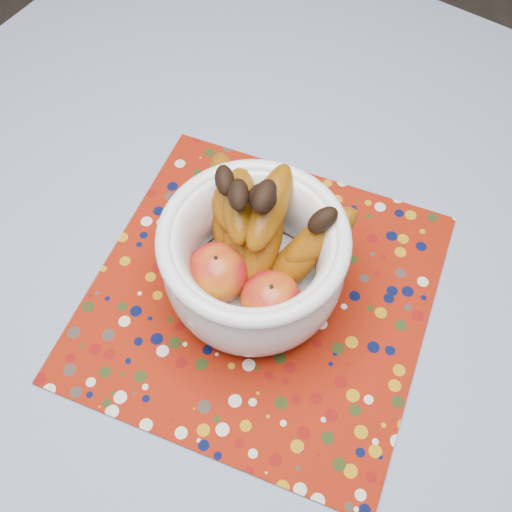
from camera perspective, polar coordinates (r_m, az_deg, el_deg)
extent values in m
plane|color=#2D2826|center=(1.55, -0.06, -14.48)|extent=(4.00, 4.00, 0.00)
cube|color=brown|center=(0.87, -0.10, -1.24)|extent=(1.20, 1.20, 0.04)
cylinder|color=brown|center=(1.63, -5.34, 15.21)|extent=(0.06, 0.06, 0.71)
cube|color=#617BA3|center=(0.85, -0.10, -0.42)|extent=(1.32, 1.32, 0.01)
cube|color=maroon|center=(0.81, 0.41, -3.74)|extent=(0.53, 0.53, 0.00)
cylinder|color=white|center=(0.81, -0.20, -2.95)|extent=(0.12, 0.12, 0.01)
cylinder|color=white|center=(0.80, -0.20, -2.57)|extent=(0.17, 0.17, 0.01)
torus|color=white|center=(0.70, -0.23, 1.73)|extent=(0.23, 0.23, 0.02)
ellipsoid|color=maroon|center=(0.76, -3.69, -1.56)|extent=(0.08, 0.08, 0.07)
ellipsoid|color=maroon|center=(0.74, 1.42, -4.18)|extent=(0.08, 0.08, 0.07)
sphere|color=black|center=(0.70, 0.62, 5.57)|extent=(0.03, 0.03, 0.03)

